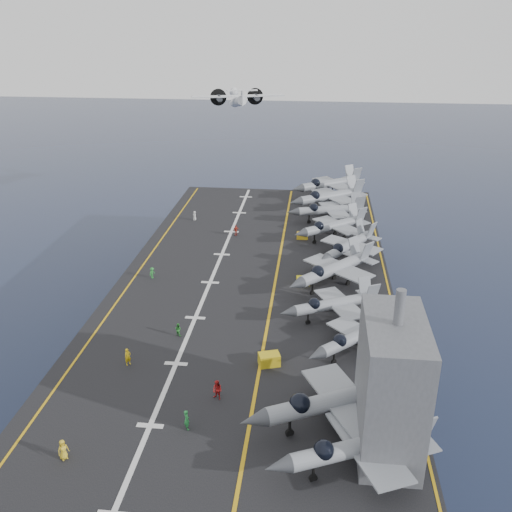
# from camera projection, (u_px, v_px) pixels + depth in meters

# --- Properties ---
(ground) EXTENTS (500.00, 500.00, 0.00)m
(ground) POSITION_uv_depth(u_px,v_px,m) (253.00, 349.00, 82.76)
(ground) COLOR #142135
(ground) RESTS_ON ground
(hull) EXTENTS (36.00, 90.00, 10.00)m
(hull) POSITION_uv_depth(u_px,v_px,m) (253.00, 319.00, 80.79)
(hull) COLOR #56595E
(hull) RESTS_ON ground
(flight_deck) EXTENTS (38.00, 92.00, 0.40)m
(flight_deck) POSITION_uv_depth(u_px,v_px,m) (253.00, 286.00, 78.73)
(flight_deck) COLOR black
(flight_deck) RESTS_ON hull
(foul_line) EXTENTS (0.35, 90.00, 0.02)m
(foul_line) POSITION_uv_depth(u_px,v_px,m) (274.00, 286.00, 78.35)
(foul_line) COLOR gold
(foul_line) RESTS_ON flight_deck
(landing_centerline) EXTENTS (0.50, 90.00, 0.02)m
(landing_centerline) POSITION_uv_depth(u_px,v_px,m) (210.00, 282.00, 79.24)
(landing_centerline) COLOR silver
(landing_centerline) RESTS_ON flight_deck
(deck_edge_port) EXTENTS (0.25, 90.00, 0.02)m
(deck_edge_port) POSITION_uv_depth(u_px,v_px,m) (133.00, 279.00, 80.34)
(deck_edge_port) COLOR gold
(deck_edge_port) RESTS_ON flight_deck
(deck_edge_stbd) EXTENTS (0.25, 90.00, 0.02)m
(deck_edge_stbd) POSITION_uv_depth(u_px,v_px,m) (389.00, 291.00, 76.80)
(deck_edge_stbd) COLOR gold
(deck_edge_stbd) RESTS_ON flight_deck
(island_superstructure) EXTENTS (5.00, 10.00, 15.00)m
(island_superstructure) POSITION_uv_depth(u_px,v_px,m) (392.00, 371.00, 46.80)
(island_superstructure) COLOR #56595E
(island_superstructure) RESTS_ON flight_deck
(fighter_jet_0) EXTENTS (16.90, 14.52, 4.95)m
(fighter_jet_0) POSITION_uv_depth(u_px,v_px,m) (359.00, 445.00, 45.99)
(fighter_jet_0) COLOR #959CA4
(fighter_jet_0) RESTS_ON flight_deck
(fighter_jet_1) EXTENTS (19.07, 16.67, 5.56)m
(fighter_jet_1) POSITION_uv_depth(u_px,v_px,m) (336.00, 399.00, 51.03)
(fighter_jet_1) COLOR #9EA6AF
(fighter_jet_1) RESTS_ON flight_deck
(fighter_jet_2) EXTENTS (15.08, 14.92, 4.42)m
(fighter_jet_2) POSITION_uv_depth(u_px,v_px,m) (358.00, 335.00, 62.15)
(fighter_jet_2) COLOR gray
(fighter_jet_2) RESTS_ON flight_deck
(fighter_jet_3) EXTENTS (15.23, 13.34, 4.43)m
(fighter_jet_3) POSITION_uv_depth(u_px,v_px,m) (335.00, 303.00, 69.07)
(fighter_jet_3) COLOR #A2ABB3
(fighter_jet_3) RESTS_ON flight_deck
(fighter_jet_4) EXTENTS (17.69, 18.04, 5.27)m
(fighter_jet_4) POSITION_uv_depth(u_px,v_px,m) (334.00, 268.00, 77.48)
(fighter_jet_4) COLOR gray
(fighter_jet_4) RESTS_ON flight_deck
(fighter_jet_5) EXTENTS (15.33, 16.64, 4.81)m
(fighter_jet_5) POSITION_uv_depth(u_px,v_px,m) (349.00, 245.00, 85.65)
(fighter_jet_5) COLOR #989FA7
(fighter_jet_5) RESTS_ON flight_deck
(fighter_jet_6) EXTENTS (16.73, 16.02, 4.85)m
(fighter_jet_6) POSITION_uv_depth(u_px,v_px,m) (334.00, 225.00, 93.65)
(fighter_jet_6) COLOR #9BA4AA
(fighter_jet_6) RESTS_ON flight_deck
(fighter_jet_7) EXTENTS (16.05, 12.94, 4.85)m
(fighter_jet_7) POSITION_uv_depth(u_px,v_px,m) (330.00, 209.00, 101.18)
(fighter_jet_7) COLOR gray
(fighter_jet_7) RESTS_ON flight_deck
(fighter_jet_8) EXTENTS (18.91, 17.50, 5.46)m
(fighter_jet_8) POSITION_uv_depth(u_px,v_px,m) (330.00, 195.00, 107.65)
(fighter_jet_8) COLOR #8F979D
(fighter_jet_8) RESTS_ON flight_deck
(tow_cart_a) EXTENTS (2.54, 2.05, 1.32)m
(tow_cart_a) POSITION_uv_depth(u_px,v_px,m) (269.00, 359.00, 60.58)
(tow_cart_a) COLOR gold
(tow_cart_a) RESTS_ON flight_deck
(tow_cart_b) EXTENTS (1.95, 1.39, 1.09)m
(tow_cart_b) POSITION_uv_depth(u_px,v_px,m) (303.00, 281.00, 78.55)
(tow_cart_b) COLOR yellow
(tow_cart_b) RESTS_ON flight_deck
(tow_cart_c) EXTENTS (1.85, 1.25, 1.08)m
(tow_cart_c) POSITION_uv_depth(u_px,v_px,m) (302.00, 236.00, 94.37)
(tow_cart_c) COLOR gold
(tow_cart_c) RESTS_ON flight_deck
(crew_0) EXTENTS (1.32, 1.35, 1.89)m
(crew_0) POSITION_uv_depth(u_px,v_px,m) (63.00, 450.00, 47.72)
(crew_0) COLOR gold
(crew_0) RESTS_ON flight_deck
(crew_1) EXTENTS (1.37, 1.35, 1.92)m
(crew_1) POSITION_uv_depth(u_px,v_px,m) (128.00, 357.00, 60.50)
(crew_1) COLOR yellow
(crew_1) RESTS_ON flight_deck
(crew_2) EXTENTS (1.13, 0.98, 1.59)m
(crew_2) POSITION_uv_depth(u_px,v_px,m) (178.00, 329.00, 66.05)
(crew_2) COLOR #277F2B
(crew_2) RESTS_ON flight_deck
(crew_3) EXTENTS (1.00, 1.15, 1.62)m
(crew_3) POSITION_uv_depth(u_px,v_px,m) (152.00, 273.00, 80.30)
(crew_3) COLOR #268C33
(crew_3) RESTS_ON flight_deck
(crew_4) EXTENTS (1.35, 1.19, 1.88)m
(crew_4) POSITION_uv_depth(u_px,v_px,m) (236.00, 230.00, 95.52)
(crew_4) COLOR #AF2E20
(crew_4) RESTS_ON flight_deck
(crew_5) EXTENTS (1.05, 1.22, 1.71)m
(crew_5) POSITION_uv_depth(u_px,v_px,m) (195.00, 216.00, 102.55)
(crew_5) COLOR silver
(crew_5) RESTS_ON flight_deck
(crew_6) EXTENTS (1.35, 1.44, 1.99)m
(crew_6) POSITION_uv_depth(u_px,v_px,m) (187.00, 420.00, 51.14)
(crew_6) COLOR green
(crew_6) RESTS_ON flight_deck
(crew_7) EXTENTS (1.48, 1.30, 2.06)m
(crew_7) POSITION_uv_depth(u_px,v_px,m) (217.00, 390.00, 55.08)
(crew_7) COLOR #B21919
(crew_7) RESTS_ON flight_deck
(transport_plane) EXTENTS (24.14, 19.51, 4.97)m
(transport_plane) POSITION_uv_depth(u_px,v_px,m) (238.00, 102.00, 130.00)
(transport_plane) COLOR white
(fighter_jet_9) EXTENTS (18.91, 17.50, 5.46)m
(fighter_jet_9) POSITION_uv_depth(u_px,v_px,m) (330.00, 183.00, 115.42)
(fighter_jet_9) COLOR #8F979D
(fighter_jet_9) RESTS_ON flight_deck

